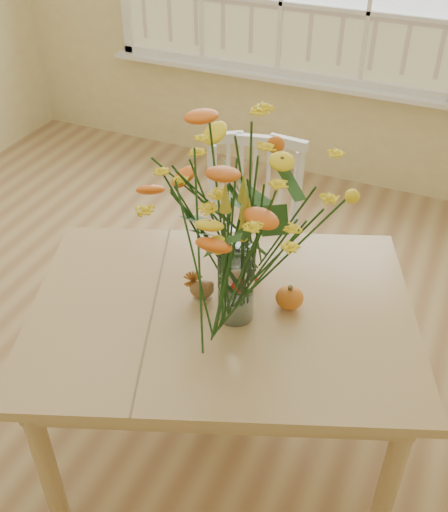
% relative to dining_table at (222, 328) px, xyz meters
% --- Properties ---
extents(floor, '(4.00, 4.50, 0.01)m').
position_rel_dining_table_xyz_m(floor, '(-0.62, 0.09, -0.63)').
color(floor, '#9F764D').
rests_on(floor, ground).
extents(dining_table, '(1.60, 1.38, 0.72)m').
position_rel_dining_table_xyz_m(dining_table, '(0.00, 0.00, 0.00)').
color(dining_table, tan).
rests_on(dining_table, floor).
extents(windsor_chair, '(0.54, 0.52, 0.97)m').
position_rel_dining_table_xyz_m(windsor_chair, '(-0.17, 0.71, -0.09)').
color(windsor_chair, white).
rests_on(windsor_chair, floor).
extents(flower_vase, '(0.58, 0.58, 0.69)m').
position_rel_dining_table_xyz_m(flower_vase, '(0.06, -0.01, 0.51)').
color(flower_vase, white).
rests_on(flower_vase, dining_table).
extents(pumpkin, '(0.10, 0.10, 0.08)m').
position_rel_dining_table_xyz_m(pumpkin, '(0.21, 0.11, 0.13)').
color(pumpkin, '#D35B18').
rests_on(pumpkin, dining_table).
extents(turkey_figurine, '(0.11, 0.09, 0.11)m').
position_rel_dining_table_xyz_m(turkey_figurine, '(-0.09, 0.02, 0.14)').
color(turkey_figurine, '#CCB78C').
rests_on(turkey_figurine, dining_table).
extents(dark_gourd, '(0.13, 0.08, 0.06)m').
position_rel_dining_table_xyz_m(dark_gourd, '(-0.03, 0.17, 0.12)').
color(dark_gourd, '#38160F').
rests_on(dark_gourd, dining_table).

